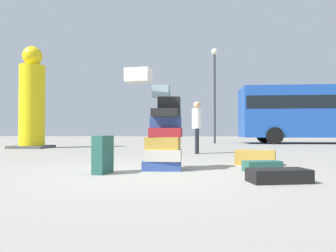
% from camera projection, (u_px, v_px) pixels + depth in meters
% --- Properties ---
extents(ground_plane, '(80.00, 80.00, 0.00)m').
position_uv_depth(ground_plane, '(153.00, 172.00, 5.05)').
color(ground_plane, gray).
extents(suitcase_tower, '(0.95, 0.75, 1.72)m').
position_uv_depth(suitcase_tower, '(162.00, 132.00, 5.36)').
color(suitcase_tower, '#334F99').
rests_on(suitcase_tower, ground).
extents(suitcase_teal_white_trunk, '(0.65, 0.42, 0.18)m').
position_uv_depth(suitcase_teal_white_trunk, '(262.00, 166.00, 5.14)').
color(suitcase_teal_white_trunk, '#26594C').
rests_on(suitcase_teal_white_trunk, ground).
extents(suitcase_teal_behind_tower, '(0.25, 0.45, 0.60)m').
position_uv_depth(suitcase_teal_behind_tower, '(103.00, 155.00, 4.91)').
color(suitcase_teal_behind_tower, '#26594C').
rests_on(suitcase_teal_behind_tower, ground).
extents(suitcase_black_left_side, '(0.83, 0.52, 0.18)m').
position_uv_depth(suitcase_black_left_side, '(279.00, 176.00, 4.04)').
color(suitcase_black_left_side, black).
rests_on(suitcase_black_left_side, ground).
extents(suitcase_tan_foreground_near, '(0.85, 0.62, 0.29)m').
position_uv_depth(suitcase_tan_foreground_near, '(255.00, 158.00, 6.16)').
color(suitcase_tan_foreground_near, '#B28C33').
rests_on(suitcase_tan_foreground_near, ground).
extents(person_bearded_onlooker, '(0.30, 0.34, 1.58)m').
position_uv_depth(person_bearded_onlooker, '(197.00, 123.00, 9.34)').
color(person_bearded_onlooker, black).
rests_on(person_bearded_onlooker, ground).
extents(yellow_dummy_statue, '(1.41, 1.41, 4.15)m').
position_uv_depth(yellow_dummy_statue, '(32.00, 103.00, 12.63)').
color(yellow_dummy_statue, yellow).
rests_on(yellow_dummy_statue, ground).
extents(parked_bus, '(8.90, 2.86, 3.15)m').
position_uv_depth(parked_bus, '(321.00, 111.00, 17.37)').
color(parked_bus, '#1E4CA5').
rests_on(parked_bus, ground).
extents(lamp_post, '(0.36, 0.36, 5.38)m').
position_uv_depth(lamp_post, '(215.00, 80.00, 17.50)').
color(lamp_post, '#333338').
rests_on(lamp_post, ground).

